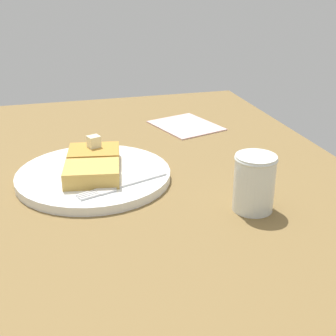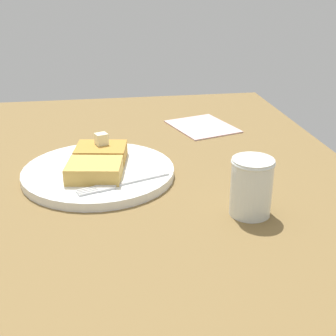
{
  "view_description": "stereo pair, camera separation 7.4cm",
  "coord_description": "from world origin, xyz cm",
  "px_view_note": "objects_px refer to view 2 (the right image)",
  "views": [
    {
      "loc": [
        71.58,
        2.36,
        36.58
      ],
      "look_at": [
        5.8,
        20.27,
        7.17
      ],
      "focal_mm": 50.0,
      "sensor_mm": 36.0,
      "label": 1
    },
    {
      "loc": [
        73.13,
        9.61,
        36.58
      ],
      "look_at": [
        5.8,
        20.27,
        7.17
      ],
      "focal_mm": 50.0,
      "sensor_mm": 36.0,
      "label": 2
    }
  ],
  "objects_px": {
    "napkin": "(202,127)",
    "syrup_jar": "(251,189)",
    "plate": "(99,172)",
    "fork": "(119,184)"
  },
  "relations": [
    {
      "from": "plate",
      "to": "syrup_jar",
      "type": "bearing_deg",
      "value": 52.21
    },
    {
      "from": "plate",
      "to": "syrup_jar",
      "type": "height_order",
      "value": "syrup_jar"
    },
    {
      "from": "syrup_jar",
      "to": "napkin",
      "type": "distance_m",
      "value": 0.41
    },
    {
      "from": "plate",
      "to": "fork",
      "type": "distance_m",
      "value": 0.08
    },
    {
      "from": "plate",
      "to": "fork",
      "type": "height_order",
      "value": "fork"
    },
    {
      "from": "plate",
      "to": "syrup_jar",
      "type": "distance_m",
      "value": 0.28
    },
    {
      "from": "napkin",
      "to": "syrup_jar",
      "type": "bearing_deg",
      "value": -3.03
    },
    {
      "from": "fork",
      "to": "syrup_jar",
      "type": "distance_m",
      "value": 0.21
    },
    {
      "from": "syrup_jar",
      "to": "napkin",
      "type": "relative_size",
      "value": 0.58
    },
    {
      "from": "plate",
      "to": "napkin",
      "type": "bearing_deg",
      "value": 134.88
    }
  ]
}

